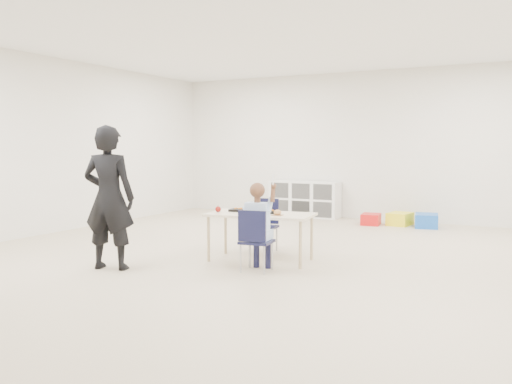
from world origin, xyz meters
The scene contains 16 objects.
room centered at (0.00, 0.00, 1.40)m, with size 9.00×9.02×2.80m.
table centered at (-0.06, 0.18, 0.29)m, with size 1.34×0.79×0.58m.
chair_near centered at (0.16, -0.33, 0.35)m, with size 0.34×0.32×0.70m, color black, non-canonical shape.
chair_far centered at (-0.28, 0.69, 0.35)m, with size 0.34×0.32×0.70m, color black, non-canonical shape.
child centered at (0.16, -0.33, 0.55)m, with size 0.46×0.46×1.10m, color #B7CAF8, non-canonical shape.
lunch_tray_near centered at (0.04, 0.25, 0.59)m, with size 0.22×0.16×0.03m, color black.
lunch_tray_far centered at (-0.39, 0.23, 0.59)m, with size 0.22×0.16×0.03m, color black.
milk_carton centered at (-0.04, 0.05, 0.63)m, with size 0.07×0.07×0.10m, color white.
bread_roll centered at (0.20, 0.11, 0.61)m, with size 0.09×0.09×0.07m, color tan.
apple_near centered at (-0.20, 0.20, 0.62)m, with size 0.07×0.07×0.07m, color maroon.
apple_far centered at (-0.58, 0.05, 0.62)m, with size 0.07×0.07×0.07m, color maroon.
cubby_shelf centered at (-1.20, 4.28, 0.35)m, with size 1.40×0.40×0.70m, color white.
adult centered at (-1.37, -1.00, 0.81)m, with size 0.59×0.39×1.62m, color black.
bin_red centered at (0.28, 3.79, 0.10)m, with size 0.31×0.40×0.20m, color red.
bin_yellow centered at (0.75, 3.98, 0.11)m, with size 0.35×0.46×0.22m, color yellow.
bin_blue centered at (1.21, 3.92, 0.12)m, with size 0.37×0.48×0.23m, color blue.
Camera 1 is at (2.92, -5.58, 1.38)m, focal length 38.00 mm.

